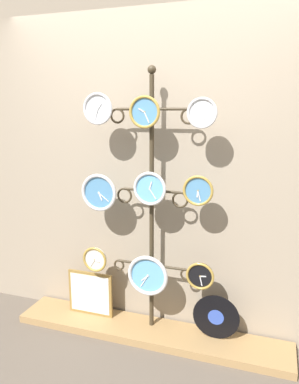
% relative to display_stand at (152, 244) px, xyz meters
% --- Properties ---
extents(ground_plane, '(12.00, 12.00, 0.00)m').
position_rel_display_stand_xyz_m(ground_plane, '(-0.00, -0.41, -0.75)').
color(ground_plane, brown).
extents(shop_wall, '(4.40, 0.04, 2.80)m').
position_rel_display_stand_xyz_m(shop_wall, '(-0.00, 0.16, 0.65)').
color(shop_wall, gray).
rests_on(shop_wall, ground_plane).
extents(low_shelf, '(2.20, 0.36, 0.06)m').
position_rel_display_stand_xyz_m(low_shelf, '(-0.00, -0.06, -0.72)').
color(low_shelf, '#9E7A4C').
rests_on(low_shelf, ground_plane).
extents(display_stand, '(0.65, 0.34, 2.07)m').
position_rel_display_stand_xyz_m(display_stand, '(0.00, 0.00, 0.00)').
color(display_stand, '#382D1E').
rests_on(display_stand, ground_plane).
extents(clock_top_left, '(0.23, 0.04, 0.23)m').
position_rel_display_stand_xyz_m(clock_top_left, '(-0.37, -0.10, 1.02)').
color(clock_top_left, silver).
extents(clock_top_center, '(0.23, 0.04, 0.23)m').
position_rel_display_stand_xyz_m(clock_top_center, '(-0.03, -0.08, 1.00)').
color(clock_top_center, '#4C84B2').
extents(clock_top_right, '(0.20, 0.04, 0.20)m').
position_rel_display_stand_xyz_m(clock_top_right, '(0.38, -0.11, 1.00)').
color(clock_top_right, silver).
extents(clock_middle_left, '(0.29, 0.04, 0.29)m').
position_rel_display_stand_xyz_m(clock_middle_left, '(-0.40, -0.08, 0.40)').
color(clock_middle_left, '#4C84B2').
extents(clock_middle_center, '(0.25, 0.04, 0.25)m').
position_rel_display_stand_xyz_m(clock_middle_center, '(0.02, -0.10, 0.46)').
color(clock_middle_center, '#60A8DB').
extents(clock_middle_right, '(0.22, 0.04, 0.22)m').
position_rel_display_stand_xyz_m(clock_middle_right, '(0.37, -0.09, 0.47)').
color(clock_middle_right, '#4C84B2').
extents(clock_bottom_left, '(0.21, 0.04, 0.21)m').
position_rel_display_stand_xyz_m(clock_bottom_left, '(-0.45, -0.09, -0.15)').
color(clock_bottom_left, silver).
extents(clock_bottom_center, '(0.32, 0.04, 0.32)m').
position_rel_display_stand_xyz_m(clock_bottom_center, '(0.01, -0.10, -0.21)').
color(clock_bottom_center, '#60A8DB').
extents(clock_bottom_right, '(0.21, 0.04, 0.21)m').
position_rel_display_stand_xyz_m(clock_bottom_right, '(0.40, -0.08, -0.16)').
color(clock_bottom_right, black).
extents(vinyl_record, '(0.35, 0.01, 0.35)m').
position_rel_display_stand_xyz_m(vinyl_record, '(0.52, -0.02, -0.51)').
color(vinyl_record, black).
rests_on(vinyl_record, low_shelf).
extents(picture_frame, '(0.40, 0.02, 0.38)m').
position_rel_display_stand_xyz_m(picture_frame, '(-0.54, -0.01, -0.50)').
color(picture_frame, olive).
rests_on(picture_frame, low_shelf).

